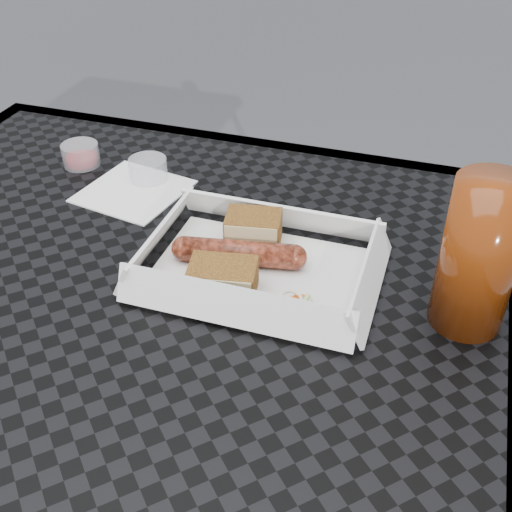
# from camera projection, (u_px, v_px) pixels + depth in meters

# --- Properties ---
(patio_table) EXTENTS (0.80, 0.80, 0.74)m
(patio_table) POSITION_uv_depth(u_px,v_px,m) (127.00, 357.00, 0.69)
(patio_table) COLOR black
(patio_table) RESTS_ON ground
(food_tray) EXTENTS (0.22, 0.15, 0.00)m
(food_tray) POSITION_uv_depth(u_px,v_px,m) (259.00, 272.00, 0.69)
(food_tray) COLOR white
(food_tray) RESTS_ON patio_table
(bratwurst) EXTENTS (0.15, 0.05, 0.03)m
(bratwurst) POSITION_uv_depth(u_px,v_px,m) (239.00, 253.00, 0.69)
(bratwurst) COLOR maroon
(bratwurst) RESTS_ON food_tray
(bread_near) EXTENTS (0.07, 0.05, 0.04)m
(bread_near) POSITION_uv_depth(u_px,v_px,m) (253.00, 230.00, 0.71)
(bread_near) COLOR brown
(bread_near) RESTS_ON food_tray
(bread_far) EXTENTS (0.07, 0.06, 0.03)m
(bread_far) POSITION_uv_depth(u_px,v_px,m) (223.00, 279.00, 0.64)
(bread_far) COLOR brown
(bread_far) RESTS_ON food_tray
(veg_garnish) EXTENTS (0.03, 0.03, 0.00)m
(veg_garnish) POSITION_uv_depth(u_px,v_px,m) (297.00, 310.00, 0.63)
(veg_garnish) COLOR #FC600A
(veg_garnish) RESTS_ON food_tray
(napkin) EXTENTS (0.14, 0.14, 0.00)m
(napkin) POSITION_uv_depth(u_px,v_px,m) (134.00, 191.00, 0.82)
(napkin) COLOR white
(napkin) RESTS_ON patio_table
(condiment_cup_sauce) EXTENTS (0.05, 0.05, 0.03)m
(condiment_cup_sauce) POSITION_uv_depth(u_px,v_px,m) (81.00, 155.00, 0.87)
(condiment_cup_sauce) COLOR maroon
(condiment_cup_sauce) RESTS_ON patio_table
(condiment_cup_empty) EXTENTS (0.05, 0.05, 0.03)m
(condiment_cup_empty) POSITION_uv_depth(u_px,v_px,m) (148.00, 170.00, 0.84)
(condiment_cup_empty) COLOR silver
(condiment_cup_empty) RESTS_ON patio_table
(drink_glass) EXTENTS (0.07, 0.07, 0.15)m
(drink_glass) POSITION_uv_depth(u_px,v_px,m) (479.00, 256.00, 0.58)
(drink_glass) COLOR #662508
(drink_glass) RESTS_ON patio_table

